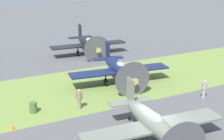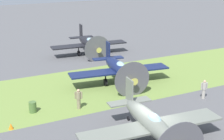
{
  "view_description": "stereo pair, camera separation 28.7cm",
  "coord_description": "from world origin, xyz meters",
  "px_view_note": "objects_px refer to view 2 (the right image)",
  "views": [
    {
      "loc": [
        11.66,
        16.45,
        11.45
      ],
      "look_at": [
        -2.13,
        -10.56,
        1.37
      ],
      "focal_mm": 51.88,
      "sensor_mm": 36.0,
      "label": 1
    },
    {
      "loc": [
        11.4,
        16.58,
        11.45
      ],
      "look_at": [
        -2.13,
        -10.56,
        1.37
      ],
      "focal_mm": 51.88,
      "sensor_mm": 36.0,
      "label": 2
    }
  ],
  "objects_px": {
    "airplane_wingman": "(119,68)",
    "ground_crew_chief": "(79,98)",
    "runway_marker_cone": "(11,126)",
    "fuel_drum": "(33,107)",
    "airplane_lead": "(151,122)",
    "airplane_trail": "(89,43)",
    "ground_crew_mechanic": "(204,89)"
  },
  "relations": [
    {
      "from": "airplane_wingman",
      "to": "ground_crew_mechanic",
      "type": "distance_m",
      "value": 8.43
    },
    {
      "from": "ground_crew_chief",
      "to": "fuel_drum",
      "type": "relative_size",
      "value": 1.92
    },
    {
      "from": "ground_crew_chief",
      "to": "runway_marker_cone",
      "type": "bearing_deg",
      "value": 36.63
    },
    {
      "from": "airplane_trail",
      "to": "fuel_drum",
      "type": "height_order",
      "value": "airplane_trail"
    },
    {
      "from": "airplane_trail",
      "to": "ground_crew_chief",
      "type": "relative_size",
      "value": 5.77
    },
    {
      "from": "airplane_lead",
      "to": "ground_crew_chief",
      "type": "xyz_separation_m",
      "value": [
        2.36,
        -7.08,
        -0.57
      ]
    },
    {
      "from": "ground_crew_chief",
      "to": "fuel_drum",
      "type": "height_order",
      "value": "ground_crew_chief"
    },
    {
      "from": "airplane_lead",
      "to": "airplane_trail",
      "type": "xyz_separation_m",
      "value": [
        -4.86,
        -22.23,
        0.0
      ]
    },
    {
      "from": "airplane_trail",
      "to": "ground_crew_mechanic",
      "type": "height_order",
      "value": "airplane_trail"
    },
    {
      "from": "ground_crew_mechanic",
      "to": "airplane_trail",
      "type": "bearing_deg",
      "value": 114.36
    },
    {
      "from": "airplane_wingman",
      "to": "runway_marker_cone",
      "type": "height_order",
      "value": "airplane_wingman"
    },
    {
      "from": "fuel_drum",
      "to": "airplane_trail",
      "type": "bearing_deg",
      "value": -127.29
    },
    {
      "from": "airplane_wingman",
      "to": "ground_crew_chief",
      "type": "xyz_separation_m",
      "value": [
        5.76,
        3.91,
        -0.59
      ]
    },
    {
      "from": "airplane_trail",
      "to": "fuel_drum",
      "type": "distance_m",
      "value": 17.79
    },
    {
      "from": "ground_crew_mechanic",
      "to": "runway_marker_cone",
      "type": "bearing_deg",
      "value": -173.0
    },
    {
      "from": "airplane_lead",
      "to": "airplane_trail",
      "type": "bearing_deg",
      "value": -97.68
    },
    {
      "from": "fuel_drum",
      "to": "runway_marker_cone",
      "type": "distance_m",
      "value": 2.95
    },
    {
      "from": "fuel_drum",
      "to": "ground_crew_mechanic",
      "type": "bearing_deg",
      "value": 164.38
    },
    {
      "from": "airplane_wingman",
      "to": "airplane_trail",
      "type": "bearing_deg",
      "value": -89.97
    },
    {
      "from": "runway_marker_cone",
      "to": "airplane_wingman",
      "type": "bearing_deg",
      "value": -156.53
    },
    {
      "from": "airplane_lead",
      "to": "fuel_drum",
      "type": "relative_size",
      "value": 11.1
    },
    {
      "from": "ground_crew_chief",
      "to": "ground_crew_mechanic",
      "type": "relative_size",
      "value": 1.0
    },
    {
      "from": "airplane_lead",
      "to": "ground_crew_mechanic",
      "type": "distance_m",
      "value": 9.27
    },
    {
      "from": "runway_marker_cone",
      "to": "ground_crew_chief",
      "type": "bearing_deg",
      "value": -169.51
    },
    {
      "from": "airplane_trail",
      "to": "fuel_drum",
      "type": "xyz_separation_m",
      "value": [
        10.76,
        14.13,
        -1.04
      ]
    },
    {
      "from": "airplane_wingman",
      "to": "airplane_trail",
      "type": "distance_m",
      "value": 11.34
    },
    {
      "from": "airplane_lead",
      "to": "airplane_wingman",
      "type": "height_order",
      "value": "airplane_wingman"
    },
    {
      "from": "ground_crew_chief",
      "to": "airplane_lead",
      "type": "bearing_deg",
      "value": 134.54
    },
    {
      "from": "ground_crew_chief",
      "to": "fuel_drum",
      "type": "distance_m",
      "value": 3.72
    },
    {
      "from": "airplane_wingman",
      "to": "fuel_drum",
      "type": "distance_m",
      "value": 9.81
    },
    {
      "from": "ground_crew_chief",
      "to": "fuel_drum",
      "type": "xyz_separation_m",
      "value": [
        3.55,
        -1.02,
        -0.46
      ]
    },
    {
      "from": "airplane_wingman",
      "to": "fuel_drum",
      "type": "height_order",
      "value": "airplane_wingman"
    }
  ]
}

